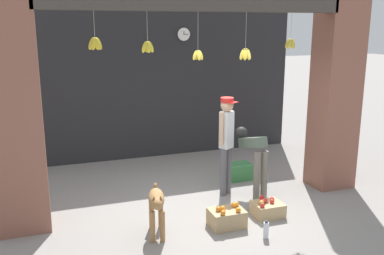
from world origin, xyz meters
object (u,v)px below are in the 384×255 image
at_px(worker_stooping, 254,154).
at_px(water_bottle, 266,230).
at_px(shopkeeper, 226,138).
at_px(fruit_crate_oranges, 227,218).
at_px(wall_clock, 184,34).
at_px(fruit_crate_apples, 267,209).
at_px(dog, 157,203).
at_px(produce_box_green, 238,171).

xyz_separation_m(worker_stooping, water_bottle, (-0.52, -1.43, -0.63)).
relative_size(shopkeeper, water_bottle, 6.59).
distance_m(fruit_crate_oranges, wall_clock, 4.51).
bearing_deg(fruit_crate_apples, worker_stooping, 79.27).
bearing_deg(worker_stooping, wall_clock, 93.78).
bearing_deg(fruit_crate_oranges, dog, 176.07).
bearing_deg(fruit_crate_oranges, fruit_crate_apples, 9.50).
bearing_deg(produce_box_green, worker_stooping, -97.97).
bearing_deg(shopkeeper, worker_stooping, 122.31).
height_order(dog, water_bottle, dog).
bearing_deg(produce_box_green, dog, -140.57).
distance_m(shopkeeper, fruit_crate_apples, 1.38).
bearing_deg(fruit_crate_apples, fruit_crate_oranges, -170.50).
distance_m(fruit_crate_oranges, water_bottle, 0.62).
height_order(fruit_crate_oranges, produce_box_green, fruit_crate_oranges).
bearing_deg(worker_stooping, fruit_crate_apples, -103.75).
bearing_deg(wall_clock, water_bottle, -92.61).
bearing_deg(shopkeeper, wall_clock, -121.42).
height_order(produce_box_green, wall_clock, wall_clock).
bearing_deg(fruit_crate_oranges, wall_clock, 81.37).
relative_size(dog, wall_clock, 2.76).
xyz_separation_m(worker_stooping, wall_clock, (-0.33, 2.76, 1.92)).
bearing_deg(water_bottle, shopkeeper, 86.19).
height_order(produce_box_green, water_bottle, produce_box_green).
relative_size(dog, worker_stooping, 0.71).
relative_size(dog, fruit_crate_oranges, 1.60).
height_order(shopkeeper, fruit_crate_apples, shopkeeper).
bearing_deg(fruit_crate_oranges, water_bottle, -53.78).
bearing_deg(wall_clock, dog, -113.74).
relative_size(water_bottle, wall_clock, 0.89).
bearing_deg(produce_box_green, wall_clock, 102.88).
relative_size(fruit_crate_oranges, fruit_crate_apples, 1.14).
bearing_deg(fruit_crate_oranges, shopkeeper, 67.31).
distance_m(dog, wall_clock, 4.52).
relative_size(dog, water_bottle, 3.11).
xyz_separation_m(dog, worker_stooping, (1.92, 0.85, 0.27)).
height_order(water_bottle, wall_clock, wall_clock).
height_order(fruit_crate_oranges, water_bottle, fruit_crate_oranges).
xyz_separation_m(shopkeeper, worker_stooping, (0.41, -0.22, -0.26)).
distance_m(fruit_crate_oranges, fruit_crate_apples, 0.75).
xyz_separation_m(shopkeeper, wall_clock, (0.08, 2.54, 1.66)).
bearing_deg(produce_box_green, fruit_crate_oranges, -119.92).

